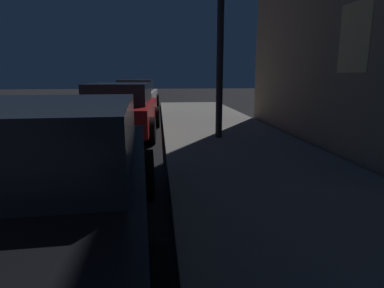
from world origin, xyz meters
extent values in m
cube|color=black|center=(2.85, 2.96, 0.57)|extent=(1.95, 4.11, 0.64)
cube|color=#1E2328|center=(2.86, 2.76, 1.15)|extent=(1.65, 2.16, 0.56)
cylinder|color=black|center=(1.90, 4.17, 0.33)|extent=(0.25, 0.67, 0.66)
cylinder|color=black|center=(3.67, 4.25, 0.33)|extent=(0.25, 0.67, 0.66)
cube|color=maroon|center=(2.85, 9.10, 0.57)|extent=(1.93, 4.23, 0.64)
cube|color=#1E2328|center=(2.84, 8.90, 1.15)|extent=(1.63, 2.24, 0.56)
cylinder|color=black|center=(2.03, 10.42, 0.33)|extent=(0.25, 0.67, 0.66)
cylinder|color=black|center=(3.79, 10.34, 0.33)|extent=(0.25, 0.67, 0.66)
cylinder|color=black|center=(1.91, 7.85, 0.33)|extent=(0.25, 0.67, 0.66)
cylinder|color=black|center=(3.67, 7.77, 0.33)|extent=(0.25, 0.67, 0.66)
cube|color=#B7B7BF|center=(2.85, 15.92, 0.57)|extent=(1.97, 4.65, 0.64)
cube|color=#1E2328|center=(2.85, 15.85, 1.15)|extent=(1.64, 2.32, 0.56)
cylinder|color=black|center=(2.05, 17.38, 0.33)|extent=(0.25, 0.67, 0.66)
cylinder|color=black|center=(3.80, 17.29, 0.33)|extent=(0.25, 0.67, 0.66)
cylinder|color=black|center=(1.90, 14.55, 0.33)|extent=(0.25, 0.67, 0.66)
cylinder|color=black|center=(3.65, 14.46, 0.33)|extent=(0.25, 0.67, 0.66)
cylinder|color=black|center=(5.33, 7.67, 2.80)|extent=(0.16, 0.16, 5.30)
cube|color=#F2D17F|center=(7.32, 5.55, 2.29)|extent=(0.06, 0.90, 1.20)
camera|label=1|loc=(3.87, 0.02, 1.65)|focal=30.04mm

